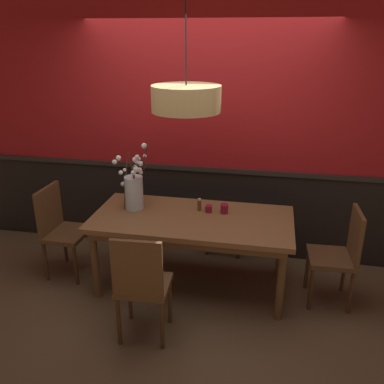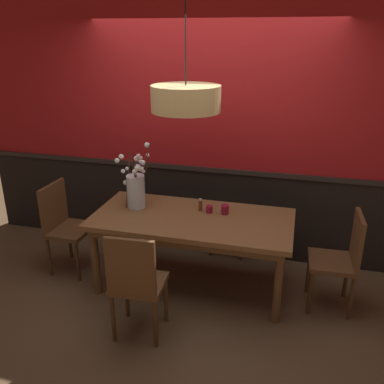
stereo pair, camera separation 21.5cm
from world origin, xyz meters
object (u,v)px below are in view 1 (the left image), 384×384
(dining_table, at_px, (192,225))
(chair_head_east_end, at_px, (340,252))
(pendant_lamp, at_px, (186,99))
(candle_holder_nearer_edge, at_px, (224,209))
(chair_near_side_left, at_px, (141,283))
(candle_holder_nearer_center, at_px, (209,209))
(vase_with_blossoms, at_px, (134,190))
(chair_head_west_end, at_px, (60,226))
(chair_far_side_right, at_px, (227,205))
(condiment_bottle, at_px, (199,205))

(dining_table, distance_m, chair_head_east_end, 1.37)
(pendant_lamp, bearing_deg, candle_holder_nearer_edge, 32.44)
(dining_table, height_order, chair_near_side_left, chair_near_side_left)
(dining_table, height_order, candle_holder_nearer_center, candle_holder_nearer_center)
(chair_head_east_end, height_order, candle_holder_nearer_center, chair_head_east_end)
(vase_with_blossoms, xyz_separation_m, pendant_lamp, (0.56, -0.16, 0.92))
(candle_holder_nearer_edge, xyz_separation_m, pendant_lamp, (-0.32, -0.21, 1.06))
(candle_holder_nearer_edge, distance_m, pendant_lamp, 1.13)
(chair_head_east_end, distance_m, vase_with_blossoms, 2.00)
(chair_head_west_end, distance_m, vase_with_blossoms, 0.88)
(vase_with_blossoms, xyz_separation_m, candle_holder_nearer_center, (0.73, 0.04, -0.15))
(candle_holder_nearer_edge, bearing_deg, chair_head_east_end, -7.39)
(chair_near_side_left, bearing_deg, pendant_lamp, 75.63)
(dining_table, xyz_separation_m, candle_holder_nearer_edge, (0.29, 0.15, 0.13))
(vase_with_blossoms, height_order, candle_holder_nearer_edge, vase_with_blossoms)
(chair_far_side_right, bearing_deg, vase_with_blossoms, -137.71)
(chair_far_side_right, xyz_separation_m, chair_head_west_end, (-1.61, -0.88, -0.01))
(candle_holder_nearer_edge, distance_m, condiment_bottle, 0.25)
(chair_far_side_right, relative_size, chair_near_side_left, 1.00)
(vase_with_blossoms, bearing_deg, candle_holder_nearer_edge, 2.99)
(candle_holder_nearer_center, xyz_separation_m, pendant_lamp, (-0.17, -0.20, 1.07))
(pendant_lamp, bearing_deg, candle_holder_nearer_center, 49.03)
(vase_with_blossoms, bearing_deg, chair_head_east_end, -2.74)
(chair_head_east_end, height_order, chair_near_side_left, chair_near_side_left)
(chair_far_side_right, bearing_deg, dining_table, -105.51)
(candle_holder_nearer_center, bearing_deg, pendant_lamp, -130.97)
(candle_holder_nearer_edge, xyz_separation_m, condiment_bottle, (-0.25, 0.02, 0.01))
(candle_holder_nearer_edge, bearing_deg, chair_near_side_left, -117.96)
(candle_holder_nearer_edge, bearing_deg, pendant_lamp, -147.56)
(condiment_bottle, bearing_deg, chair_near_side_left, -105.44)
(chair_near_side_left, distance_m, condiment_bottle, 1.08)
(chair_head_west_end, relative_size, pendant_lamp, 0.88)
(chair_head_east_end, xyz_separation_m, candle_holder_nearer_edge, (-1.08, 0.14, 0.28))
(dining_table, height_order, candle_holder_nearer_edge, candle_holder_nearer_edge)
(chair_far_side_right, relative_size, pendant_lamp, 0.90)
(candle_holder_nearer_center, xyz_separation_m, candle_holder_nearer_edge, (0.15, 0.01, 0.01))
(chair_head_east_end, height_order, chair_far_side_right, chair_far_side_right)
(chair_head_east_end, height_order, chair_head_west_end, chair_head_west_end)
(chair_far_side_right, height_order, pendant_lamp, pendant_lamp)
(chair_head_west_end, relative_size, candle_holder_nearer_center, 13.05)
(dining_table, relative_size, candle_holder_nearer_edge, 20.51)
(dining_table, bearing_deg, candle_holder_nearer_edge, 27.44)
(dining_table, height_order, chair_far_side_right, chair_far_side_right)
(dining_table, relative_size, chair_near_side_left, 1.96)
(chair_near_side_left, relative_size, condiment_bottle, 7.76)
(dining_table, relative_size, condiment_bottle, 15.21)
(chair_near_side_left, height_order, candle_holder_nearer_edge, chair_near_side_left)
(dining_table, xyz_separation_m, chair_far_side_right, (0.24, 0.86, -0.13))
(pendant_lamp, bearing_deg, vase_with_blossoms, 164.02)
(chair_head_west_end, relative_size, chair_near_side_left, 0.98)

